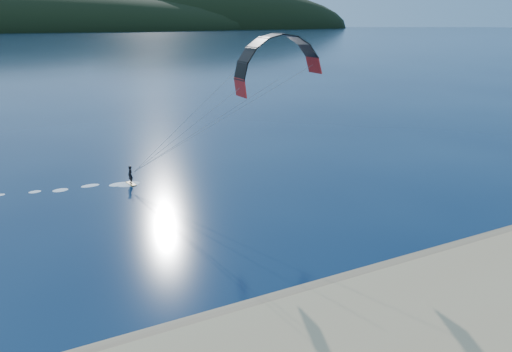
{
  "coord_description": "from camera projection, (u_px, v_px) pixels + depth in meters",
  "views": [
    {
      "loc": [
        -8.02,
        -12.46,
        13.43
      ],
      "look_at": [
        3.16,
        10.0,
        5.0
      ],
      "focal_mm": 32.52,
      "sensor_mm": 36.0,
      "label": 1
    }
  ],
  "objects": [
    {
      "name": "kitesurfer_near",
      "position": [
        270.0,
        84.0,
        36.26
      ],
      "size": [
        25.22,
        9.49,
        14.6
      ],
      "color": "#C07B16",
      "rests_on": "ground"
    },
    {
      "name": "headland",
      "position": [
        21.0,
        31.0,
        650.86
      ],
      "size": [
        1200.0,
        310.0,
        140.0
      ],
      "color": "black",
      "rests_on": "ground"
    },
    {
      "name": "wet_sand",
      "position": [
        248.0,
        317.0,
        22.04
      ],
      "size": [
        220.0,
        2.5,
        0.1
      ],
      "color": "#81674B",
      "rests_on": "ground"
    }
  ]
}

